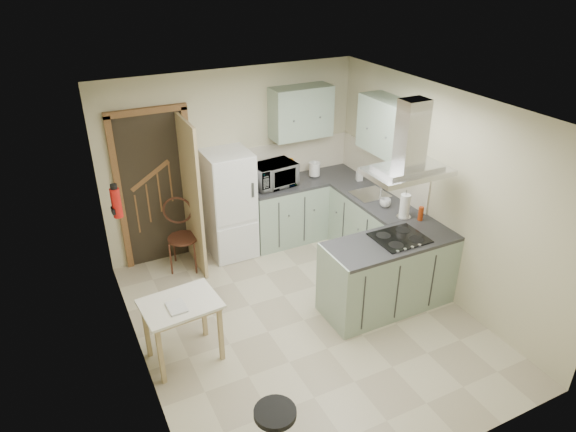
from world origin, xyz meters
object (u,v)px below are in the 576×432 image
extractor_hood (407,172)px  bentwood_chair (183,238)px  fridge (229,204)px  peninsula (389,273)px  drop_leaf_table (183,331)px  stool (275,431)px  microwave (274,175)px

extractor_hood → bentwood_chair: (-2.03, 1.89, -1.27)m
extractor_hood → bentwood_chair: size_ratio=1.00×
fridge → peninsula: 2.35m
fridge → peninsula: size_ratio=0.97×
extractor_hood → drop_leaf_table: 2.88m
extractor_hood → peninsula: bearing=180.0°
peninsula → drop_leaf_table: (-2.42, 0.20, -0.10)m
stool → fridge: bearing=75.4°
stool → microwave: bearing=64.9°
peninsula → bentwood_chair: bearing=135.6°
extractor_hood → microwave: 2.18m
peninsula → bentwood_chair: (-1.93, 1.89, -0.00)m
fridge → extractor_hood: size_ratio=1.67×
fridge → drop_leaf_table: bearing=-123.9°
drop_leaf_table → peninsula: bearing=-9.5°
fridge → stool: (-0.84, -3.23, -0.51)m
extractor_hood → drop_leaf_table: bearing=175.5°
fridge → drop_leaf_table: fridge is taller
stool → microwave: 3.66m
peninsula → bentwood_chair: peninsula is taller
extractor_hood → microwave: (-0.66, 1.97, -0.66)m
microwave → drop_leaf_table: bearing=-143.2°
drop_leaf_table → bentwood_chair: bentwood_chair is taller
microwave → fridge: bearing=172.8°
peninsula → microwave: (-0.56, 1.97, 0.61)m
drop_leaf_table → stool: size_ratio=1.57×
fridge → extractor_hood: 2.57m
fridge → drop_leaf_table: 2.18m
extractor_hood → microwave: size_ratio=1.52×
peninsula → extractor_hood: extractor_hood is taller
peninsula → fridge: bearing=121.7°
drop_leaf_table → stool: (0.36, -1.45, -0.11)m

